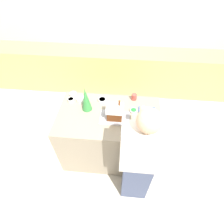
# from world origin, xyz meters

# --- Properties ---
(ground_plane) EXTENTS (12.00, 12.00, 0.00)m
(ground_plane) POSITION_xyz_m (0.00, 0.00, 0.00)
(ground_plane) COLOR beige
(wall_back) EXTENTS (8.00, 0.05, 2.60)m
(wall_back) POSITION_xyz_m (0.00, 2.13, 1.30)
(wall_back) COLOR beige
(wall_back) RESTS_ON ground_plane
(back_cabinet_block) EXTENTS (6.00, 0.60, 0.95)m
(back_cabinet_block) POSITION_xyz_m (0.00, 1.80, 0.48)
(back_cabinet_block) COLOR #DBBC60
(back_cabinet_block) RESTS_ON ground_plane
(kitchen_island) EXTENTS (1.43, 0.85, 0.96)m
(kitchen_island) POSITION_xyz_m (0.00, 0.00, 0.48)
(kitchen_island) COLOR gray
(kitchen_island) RESTS_ON ground_plane
(baking_tray) EXTENTS (0.40, 0.26, 0.01)m
(baking_tray) POSITION_xyz_m (0.08, -0.05, 0.96)
(baking_tray) COLOR #9E9EA8
(baking_tray) RESTS_ON kitchen_island
(gingerbread_house) EXTENTS (0.22, 0.18, 0.28)m
(gingerbread_house) POSITION_xyz_m (0.08, -0.05, 1.07)
(gingerbread_house) COLOR #5B2D14
(gingerbread_house) RESTS_ON baking_tray
(decorative_tree) EXTENTS (0.14, 0.14, 0.38)m
(decorative_tree) POSITION_xyz_m (-0.32, 0.09, 1.14)
(decorative_tree) COLOR #33843D
(decorative_tree) RESTS_ON kitchen_island
(candy_bowl_near_tray_left) EXTENTS (0.09, 0.09, 0.05)m
(candy_bowl_near_tray_left) POSITION_xyz_m (-0.59, 0.22, 0.98)
(candy_bowl_near_tray_left) COLOR silver
(candy_bowl_near_tray_left) RESTS_ON kitchen_island
(candy_bowl_near_tray_right) EXTENTS (0.13, 0.13, 0.04)m
(candy_bowl_near_tray_right) POSITION_xyz_m (-0.44, 0.24, 0.98)
(candy_bowl_near_tray_right) COLOR silver
(candy_bowl_near_tray_right) RESTS_ON kitchen_island
(candy_bowl_beside_tree) EXTENTS (0.11, 0.11, 0.05)m
(candy_bowl_beside_tree) POSITION_xyz_m (-0.59, 0.35, 0.98)
(candy_bowl_beside_tree) COLOR silver
(candy_bowl_beside_tree) RESTS_ON kitchen_island
(candy_bowl_far_left) EXTENTS (0.12, 0.12, 0.04)m
(candy_bowl_far_left) POSITION_xyz_m (-0.13, 0.27, 0.98)
(candy_bowl_far_left) COLOR white
(candy_bowl_far_left) RESTS_ON kitchen_island
(candy_bowl_center_rear) EXTENTS (0.10, 0.10, 0.04)m
(candy_bowl_center_rear) POSITION_xyz_m (0.33, 0.08, 0.98)
(candy_bowl_center_rear) COLOR silver
(candy_bowl_center_rear) RESTS_ON kitchen_island
(cookbook) EXTENTS (0.23, 0.15, 0.02)m
(cookbook) POSITION_xyz_m (0.52, 0.11, 0.97)
(cookbook) COLOR #3F598C
(cookbook) RESTS_ON kitchen_island
(mug) EXTENTS (0.08, 0.08, 0.09)m
(mug) POSITION_xyz_m (0.34, 0.35, 1.00)
(mug) COLOR #B24238
(mug) RESTS_ON kitchen_island
(person) EXTENTS (0.45, 0.57, 1.72)m
(person) POSITION_xyz_m (0.41, -0.63, 0.89)
(person) COLOR #424C6B
(person) RESTS_ON ground_plane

